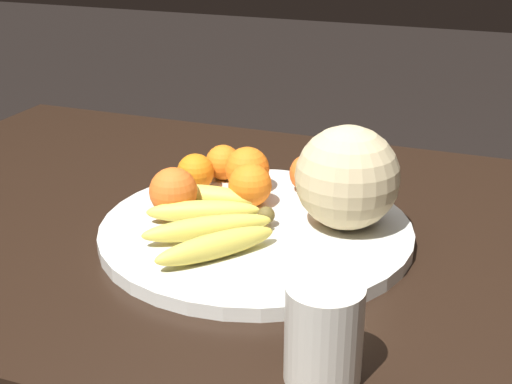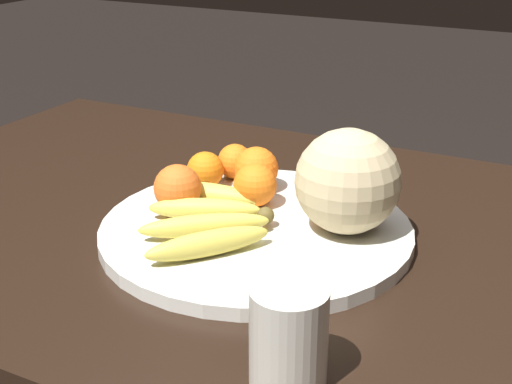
{
  "view_description": "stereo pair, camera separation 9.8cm",
  "coord_description": "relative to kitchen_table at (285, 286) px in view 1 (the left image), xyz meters",
  "views": [
    {
      "loc": [
        -0.29,
        0.88,
        1.16
      ],
      "look_at": [
        0.03,
        0.04,
        0.78
      ],
      "focal_mm": 50.0,
      "sensor_mm": 36.0,
      "label": 1
    },
    {
      "loc": [
        -0.38,
        0.84,
        1.16
      ],
      "look_at": [
        0.03,
        0.04,
        0.78
      ],
      "focal_mm": 50.0,
      "sensor_mm": 36.0,
      "label": 2
    }
  ],
  "objects": [
    {
      "name": "melon",
      "position": [
        -0.09,
        -0.01,
        0.18
      ],
      "size": [
        0.14,
        0.14,
        0.14
      ],
      "color": "#C6B284",
      "rests_on": "fruit_bowl"
    },
    {
      "name": "orange_front_right",
      "position": [
        0.09,
        -0.08,
        0.15
      ],
      "size": [
        0.07,
        0.07,
        0.07
      ],
      "color": "orange",
      "rests_on": "fruit_bowl"
    },
    {
      "name": "orange_back_right",
      "position": [
        0.17,
        -0.05,
        0.14
      ],
      "size": [
        0.06,
        0.06,
        0.06
      ],
      "color": "orange",
      "rests_on": "fruit_bowl"
    },
    {
      "name": "orange_back_left",
      "position": [
        0.14,
        -0.11,
        0.14
      ],
      "size": [
        0.06,
        0.06,
        0.06
      ],
      "color": "orange",
      "rests_on": "fruit_bowl"
    },
    {
      "name": "banana_bunch",
      "position": [
        0.09,
        0.08,
        0.13
      ],
      "size": [
        0.23,
        0.25,
        0.03
      ],
      "rotation": [
        0.0,
        0.0,
        6.82
      ],
      "color": "brown",
      "rests_on": "fruit_bowl"
    },
    {
      "name": "ceramic_mug",
      "position": [
        -0.14,
        0.31,
        0.15
      ],
      "size": [
        0.09,
        0.11,
        0.1
      ],
      "rotation": [
        0.0,
        0.0,
        5.29
      ],
      "color": "beige",
      "rests_on": "kitchen_table"
    },
    {
      "name": "fruit_bowl",
      "position": [
        0.03,
        0.04,
        0.1
      ],
      "size": [
        0.44,
        0.44,
        0.02
      ],
      "color": "silver",
      "rests_on": "kitchen_table"
    },
    {
      "name": "orange_front_left",
      "position": [
        0.06,
        -0.02,
        0.14
      ],
      "size": [
        0.07,
        0.07,
        0.07
      ],
      "color": "orange",
      "rests_on": "fruit_bowl"
    },
    {
      "name": "orange_mid_center",
      "position": [
        -0.0,
        -0.11,
        0.14
      ],
      "size": [
        0.06,
        0.06,
        0.06
      ],
      "color": "orange",
      "rests_on": "fruit_bowl"
    },
    {
      "name": "kitchen_table",
      "position": [
        0.0,
        0.0,
        0.0
      ],
      "size": [
        1.49,
        0.86,
        0.71
      ],
      "color": "black",
      "rests_on": "ground_plane"
    },
    {
      "name": "orange_top_small",
      "position": [
        0.16,
        0.04,
        0.15
      ],
      "size": [
        0.07,
        0.07,
        0.07
      ],
      "color": "orange",
      "rests_on": "fruit_bowl"
    }
  ]
}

